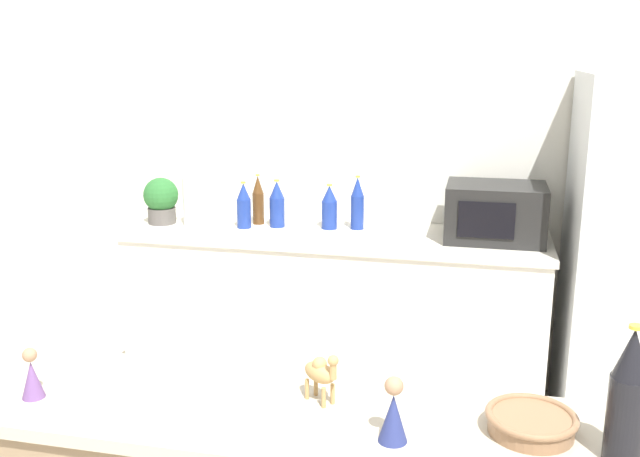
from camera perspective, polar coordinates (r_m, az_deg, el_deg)
The scene contains 15 objects.
wall_back at distance 3.91m, azimuth 7.11°, elevation 5.68°, with size 8.00×0.06×2.55m.
back_counter at distance 3.85m, azimuth 1.11°, elevation -6.88°, with size 2.19×0.63×0.92m.
potted_plant at distance 3.96m, azimuth -12.59°, elevation 2.27°, with size 0.19×0.19×0.25m.
paper_towel_roll at distance 3.87m, azimuth -10.09°, elevation 2.12°, with size 0.11×0.11×0.26m.
microwave at distance 3.62m, azimuth 13.84°, elevation 1.27°, with size 0.48×0.37×0.28m.
back_bottle_0 at distance 3.75m, azimuth 0.75°, elevation 1.69°, with size 0.08×0.08×0.24m.
back_bottle_1 at distance 3.79m, azimuth -3.46°, elevation 1.93°, with size 0.08×0.08×0.25m.
back_bottle_2 at distance 3.79m, azimuth -6.12°, elevation 1.81°, with size 0.08×0.08×0.25m.
back_bottle_3 at distance 3.87m, azimuth -4.97°, elevation 2.26°, with size 0.06×0.06×0.27m.
back_bottle_4 at distance 3.74m, azimuth 3.01°, elevation 1.99°, with size 0.07×0.07×0.28m.
wine_bottle at distance 1.74m, azimuth 23.41°, elevation -12.28°, with size 0.08×0.08×0.32m.
fruit_bowl at distance 1.84m, azimuth 16.54°, elevation -14.62°, with size 0.22×0.22×0.05m.
camel_figurine at distance 1.88m, azimuth 0.08°, elevation -11.40°, with size 0.11×0.10×0.15m.
wise_man_figurine_blue at distance 1.73m, azimuth 5.88°, elevation -14.53°, with size 0.07×0.07×0.16m.
wise_man_figurine_crimson at distance 2.06m, azimuth -22.06°, elevation -10.90°, with size 0.06×0.06×0.14m.
Camera 1 is at (0.39, -1.12, 1.84)m, focal length 40.00 mm.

